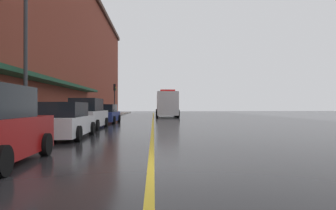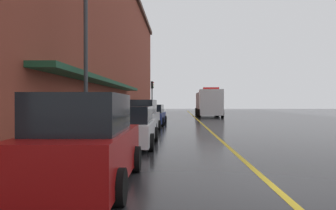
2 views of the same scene
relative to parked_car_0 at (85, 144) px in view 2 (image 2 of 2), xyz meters
name	(u,v)px [view 2 (image 2 of 2)]	position (x,y,z in m)	size (l,w,h in m)	color
ground_plane	(198,120)	(3.90, 24.67, -0.88)	(112.00, 112.00, 0.00)	#232326
sidewalk_left	(135,119)	(-2.30, 24.67, -0.81)	(2.40, 70.00, 0.15)	#9E9B93
lane_center_stripe	(198,120)	(3.90, 24.67, -0.88)	(0.16, 70.00, 0.01)	gold
brick_building_left	(64,39)	(-9.02, 23.66, 6.95)	(12.21, 64.00, 15.66)	brown
parked_car_0	(85,144)	(0.00, 0.00, 0.00)	(2.12, 4.26, 1.91)	maroon
parked_car_1	(130,127)	(0.01, 6.09, -0.13)	(2.14, 4.71, 1.58)	silver
parked_car_2	(142,118)	(-0.15, 11.55, -0.01)	(2.02, 4.80, 1.89)	silver
parked_car_3	(153,115)	(-0.02, 18.00, -0.14)	(2.05, 4.58, 1.57)	navy
box_truck	(208,103)	(5.69, 32.71, 0.76)	(2.95, 9.14, 3.45)	silver
parking_meter_0	(46,129)	(-1.45, 1.48, 0.18)	(0.14, 0.18, 1.33)	#4C4C51
parking_meter_1	(136,111)	(-1.45, 19.03, 0.18)	(0.14, 0.18, 1.33)	#4C4C51
parking_meter_2	(135,111)	(-1.45, 18.30, 0.18)	(0.14, 0.18, 1.33)	#4C4C51
street_lamp_left	(86,41)	(-2.05, 7.05, 3.52)	(0.44, 0.44, 6.94)	#33383D
traffic_light_near	(152,91)	(-1.39, 34.07, 2.27)	(0.38, 0.36, 4.30)	#232326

